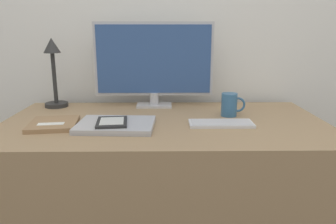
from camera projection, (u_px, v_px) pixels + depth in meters
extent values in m
cube|color=silver|center=(163.00, 11.00, 1.73)|extent=(3.60, 0.05, 2.40)
cube|color=#997A56|center=(163.00, 196.00, 1.51)|extent=(1.39, 0.73, 0.72)
cube|color=#B7B7BC|center=(153.00, 105.00, 1.69)|extent=(0.18, 0.11, 0.01)
cylinder|color=#B7B7BC|center=(153.00, 98.00, 1.68)|extent=(0.04, 0.04, 0.06)
cube|color=#B7B7BC|center=(153.00, 59.00, 1.64)|extent=(0.60, 0.01, 0.37)
cube|color=#2D4C84|center=(153.00, 59.00, 1.63)|extent=(0.57, 0.01, 0.34)
cube|color=silver|center=(220.00, 124.00, 1.36)|extent=(0.26, 0.11, 0.01)
cube|color=#B7B7BC|center=(220.00, 122.00, 1.35)|extent=(0.25, 0.09, 0.00)
cube|color=#A3A3A8|center=(115.00, 126.00, 1.32)|extent=(0.32, 0.24, 0.01)
cube|color=#B2B2B7|center=(115.00, 124.00, 1.32)|extent=(0.32, 0.24, 0.01)
cube|color=black|center=(111.00, 122.00, 1.31)|extent=(0.13, 0.17, 0.01)
cube|color=silver|center=(111.00, 121.00, 1.31)|extent=(0.10, 0.12, 0.00)
cylinder|color=#282828|center=(56.00, 105.00, 1.68)|extent=(0.12, 0.12, 0.02)
cylinder|color=#282828|center=(53.00, 78.00, 1.65)|extent=(0.02, 0.02, 0.25)
cone|color=#282828|center=(51.00, 45.00, 1.61)|extent=(0.08, 0.08, 0.07)
cube|color=#93704C|center=(52.00, 124.00, 1.34)|extent=(0.21, 0.23, 0.02)
cube|color=silver|center=(50.00, 124.00, 1.31)|extent=(0.11, 0.05, 0.00)
cylinder|color=#336089|center=(228.00, 105.00, 1.49)|extent=(0.07, 0.07, 0.10)
torus|color=#336089|center=(237.00, 105.00, 1.49)|extent=(0.07, 0.01, 0.07)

